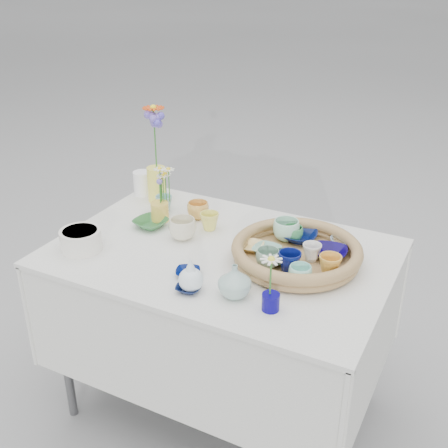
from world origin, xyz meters
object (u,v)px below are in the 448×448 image
at_px(wicker_tray, 296,253).
at_px(bud_vase_seafoam, 235,281).
at_px(display_table, 222,404).
at_px(tall_vase_yellow, 157,184).

bearing_deg(wicker_tray, bud_vase_seafoam, -108.70).
height_order(wicker_tray, bud_vase_seafoam, bud_vase_seafoam).
distance_m(display_table, tall_vase_yellow, 1.01).
bearing_deg(tall_vase_yellow, display_table, -31.18).
bearing_deg(bud_vase_seafoam, wicker_tray, 71.30).
bearing_deg(wicker_tray, tall_vase_yellow, 162.48).
bearing_deg(tall_vase_yellow, wicker_tray, -17.52).
relative_size(wicker_tray, tall_vase_yellow, 3.01).
xyz_separation_m(display_table, tall_vase_yellow, (-0.48, 0.29, 0.84)).
xyz_separation_m(wicker_tray, bud_vase_seafoam, (-0.10, -0.30, 0.02)).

